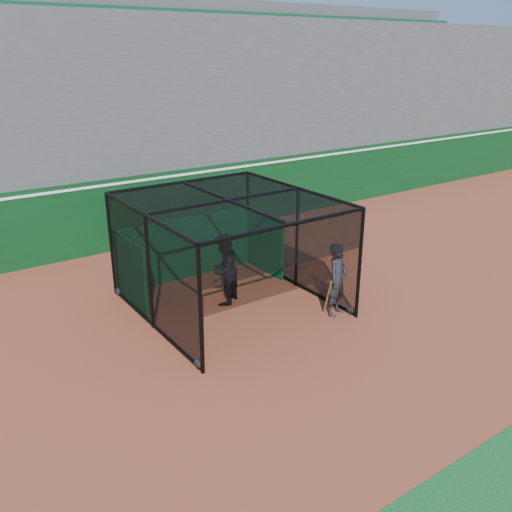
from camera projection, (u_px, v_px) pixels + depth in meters
ground at (269, 344)px, 12.87m from camera, size 120.00×120.00×0.00m
outfield_wall at (126, 211)px, 18.93m from camera, size 50.00×0.50×2.50m
grandstand at (81, 108)px, 20.70m from camera, size 50.00×7.85×8.95m
batting_cage at (229, 254)px, 14.38m from camera, size 4.69×5.13×2.95m
batter at (224, 269)px, 14.65m from camera, size 1.22×1.16×1.98m
on_deck_player at (337, 280)px, 14.03m from camera, size 0.84×0.71×1.96m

